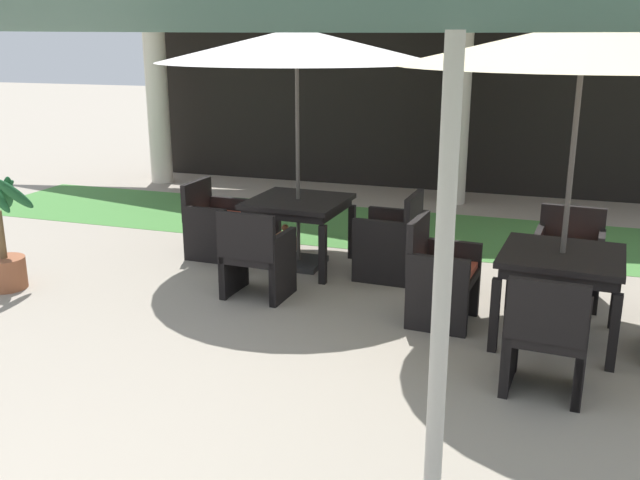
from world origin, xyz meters
TOP-DOWN VIEW (x-y plane):
  - lawn_strip at (0.00, 7.02)m, footprint 12.97×2.09m
  - patio_table_near_foreground at (1.53, 4.07)m, footprint 1.01×1.01m
  - patio_umbrella_near_foreground at (1.53, 4.07)m, footprint 2.80×2.80m
  - patio_chair_near_foreground_south at (1.46, 3.09)m, footprint 0.58×0.54m
  - patio_chair_near_foreground_north at (1.60, 5.05)m, footprint 0.65×0.60m
  - patio_chair_near_foreground_west at (0.55, 4.14)m, footprint 0.58×0.61m
  - patio_table_mid_right at (-1.16, 5.23)m, footprint 1.03×1.03m
  - patio_umbrella_mid_right at (-1.16, 5.23)m, footprint 2.85×2.85m
  - patio_chair_mid_right_east at (-0.12, 5.18)m, footprint 0.61×0.63m
  - patio_chair_mid_right_west at (-2.20, 5.28)m, footprint 0.57×0.62m
  - patio_chair_mid_right_south at (-1.21, 4.19)m, footprint 0.62×0.54m
  - potted_palm_left_edge at (-3.67, 3.62)m, footprint 0.56×0.53m
  - terracotta_urn at (-1.42, 5.50)m, footprint 0.30×0.30m

SIDE VIEW (x-z plane):
  - lawn_strip at x=0.00m, z-range 0.00..0.01m
  - terracotta_urn at x=-1.42m, z-range -0.04..0.34m
  - patio_chair_mid_right_west at x=-2.20m, z-range -0.03..0.82m
  - patio_chair_mid_right_south at x=-1.21m, z-range -0.03..0.84m
  - patio_chair_near_foreground_south at x=1.46m, z-range -0.03..0.86m
  - patio_chair_mid_right_east at x=-0.12m, z-range -0.03..0.87m
  - patio_chair_near_foreground_north at x=1.60m, z-range -0.02..0.86m
  - patio_chair_near_foreground_west at x=0.55m, z-range -0.04..0.89m
  - potted_palm_left_edge at x=-3.67m, z-range -0.16..1.09m
  - patio_table_mid_right at x=-1.16m, z-range 0.27..1.02m
  - patio_table_near_foreground at x=1.53m, z-range 0.27..1.02m
  - patio_umbrella_mid_right at x=-1.16m, z-range 1.04..3.60m
  - patio_umbrella_near_foreground at x=1.53m, z-range 1.05..3.64m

